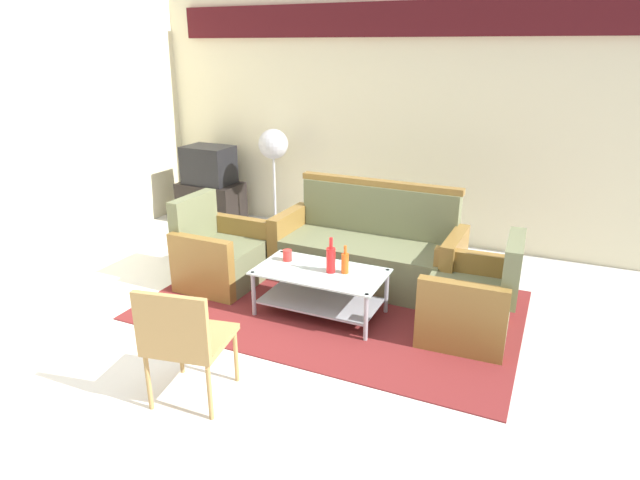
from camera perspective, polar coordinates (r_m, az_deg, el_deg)
ground_plane at (r=4.09m, az=-4.08°, el=-12.61°), size 14.00×14.00×0.00m
wall_back at (r=6.33m, az=9.21°, el=13.24°), size 6.52×0.19×2.80m
rug at (r=4.84m, az=1.42°, el=-6.97°), size 3.22×2.05×0.01m
couch at (r=5.21m, az=5.14°, el=-1.24°), size 1.81×0.77×0.96m
armchair_left at (r=5.25m, az=-10.71°, el=-1.69°), size 0.71×0.77×0.85m
armchair_right at (r=4.42m, az=15.88°, el=-6.47°), size 0.73×0.79×0.85m
coffee_table at (r=4.57m, az=0.04°, el=-4.93°), size 1.10×0.60×0.40m
bottle_orange at (r=4.45m, az=2.69°, el=-2.43°), size 0.06×0.06×0.24m
bottle_red at (r=4.45m, az=1.17°, el=-2.08°), size 0.08×0.08×0.31m
cup at (r=4.72m, az=-3.51°, el=-1.65°), size 0.08×0.08×0.10m
tv_stand at (r=7.17m, az=-11.53°, el=3.97°), size 0.80×0.50×0.52m
television at (r=7.06m, az=-11.80°, el=7.88°), size 0.61×0.46×0.48m
pedestal_fan at (r=6.55m, az=-5.01°, el=9.55°), size 0.36×0.36×1.27m
wicker_chair at (r=3.49m, az=-14.40°, el=-9.94°), size 0.56×0.56×0.84m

